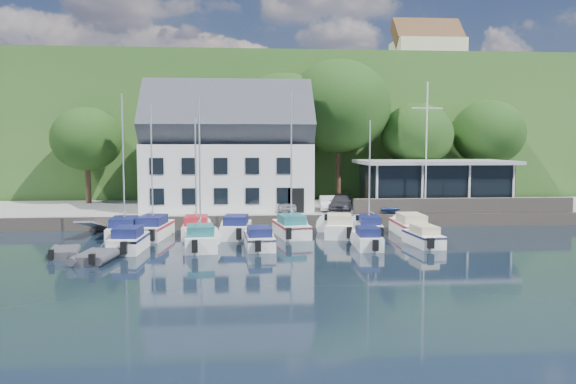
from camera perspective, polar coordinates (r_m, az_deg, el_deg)
The scene contains 36 objects.
ground at distance 33.31m, azimuth 5.39°, elevation -6.44°, with size 180.00×180.00×0.00m, color black.
quay at distance 50.35m, azimuth 1.99°, elevation -1.98°, with size 60.00×13.00×1.00m, color gray.
quay_face at distance 43.96m, azimuth 2.94°, elevation -3.00°, with size 60.00×0.30×1.00m, color #706459.
hillside at distance 94.35m, azimuth -1.05°, elevation 5.80°, with size 160.00×75.00×16.00m, color #29521E.
field_patch at distance 103.52m, azimuth 3.17°, elevation 10.24°, with size 50.00×30.00×0.30m, color #5D6A35.
farmhouse at distance 89.62m, azimuth 13.94°, elevation 13.48°, with size 10.40×7.00×8.20m, color beige, non-canonical shape.
harbor_building at distance 48.70m, azimuth -6.08°, elevation 3.48°, with size 14.40×8.20×8.70m, color silver, non-canonical shape.
club_pavilion at distance 51.08m, azimuth 14.55°, elevation 0.84°, with size 13.20×7.20×4.10m, color black, non-canonical shape.
seawall at distance 47.26m, azimuth 17.47°, elevation -1.32°, with size 18.00×0.50×1.20m, color #706459.
gangway at distance 43.08m, azimuth -19.07°, elevation -4.10°, with size 1.20×6.00×1.40m, color silver, non-canonical shape.
car_silver at distance 46.34m, azimuth -0.53°, elevation -1.14°, with size 1.55×3.84×1.31m, color #B8B9BE.
car_white at distance 46.94m, azimuth 4.04°, elevation -1.14°, with size 1.28×3.68×1.21m, color silver.
car_dgrey at distance 46.53m, azimuth 5.38°, elevation -1.15°, with size 1.82×4.48×1.30m, color #313035.
car_blue at distance 46.69m, azimuth 9.70°, elevation -1.25°, with size 1.36×3.44×1.18m, color navy.
flagpole at distance 46.56m, azimuth 13.87°, elevation 4.40°, with size 2.51×0.20×10.48m, color silver, non-canonical shape.
tree_0 at distance 55.55m, azimuth -19.71°, elevation 3.53°, with size 6.56×6.56×8.96m, color #14330F, non-canonical shape.
tree_1 at distance 53.70m, azimuth -10.35°, elevation 4.27°, with size 7.34×7.34×10.02m, color #14330F, non-canonical shape.
tree_2 at distance 54.46m, azimuth -0.36°, elevation 5.57°, with size 9.02×9.02×12.33m, color #14330F, non-canonical shape.
tree_3 at distance 54.82m, azimuth 5.16°, elevation 6.23°, with size 9.98×9.98×13.64m, color #14330F, non-canonical shape.
tree_4 at distance 56.06m, azimuth 12.95°, elevation 3.98°, with size 6.95×6.95×9.50m, color #14330F, non-canonical shape.
tree_5 at distance 59.85m, azimuth 19.67°, elevation 4.07°, with size 7.25×7.25×9.91m, color #14330F, non-canonical shape.
boat_r1_0 at distance 40.26m, azimuth -16.37°, elevation 1.88°, with size 2.11×6.84×9.11m, color white, non-canonical shape.
boat_r1_1 at distance 40.10m, azimuth -13.66°, elevation 2.25°, with size 2.08×6.88×9.55m, color white, non-canonical shape.
boat_r1_2 at distance 39.87m, azimuth -9.36°, elevation 1.98°, with size 2.01×6.19×9.10m, color white, non-canonical shape.
boat_r1_3 at distance 39.65m, azimuth -5.29°, elevation -3.46°, with size 2.02×5.80×1.57m, color white, non-canonical shape.
boat_r1_4 at distance 39.50m, azimuth 0.34°, elevation 2.33°, with size 2.06×6.36×9.53m, color white, non-canonical shape.
boat_r1_5 at distance 40.16m, azimuth 5.17°, elevation -3.35°, with size 2.18×5.77×1.57m, color white, non-canonical shape.
boat_r1_6 at distance 40.89m, azimuth 8.28°, elevation 1.55°, with size 1.84×6.27×8.37m, color white, non-canonical shape.
boat_r1_7 at distance 41.50m, azimuth 12.28°, elevation -3.20°, with size 2.08×7.05×1.55m, color white, non-canonical shape.
boat_r2_0 at distance 35.76m, azimuth -15.87°, elevation -4.59°, with size 1.92×5.29×1.51m, color white, non-canonical shape.
boat_r2_1 at distance 34.87m, azimuth -8.95°, elevation 1.90°, with size 2.12×5.33×9.50m, color white, non-canonical shape.
boat_r2_2 at distance 35.50m, azimuth -2.94°, elevation -4.60°, with size 1.85×5.62×1.37m, color white, non-canonical shape.
boat_r2_3 at distance 35.81m, azimuth 8.05°, elevation -4.57°, with size 1.64×5.05×1.35m, color white, non-canonical shape.
boat_r2_4 at distance 37.33m, azimuth 13.59°, elevation -4.27°, with size 1.64×5.41×1.35m, color white, non-canonical shape.
dinghy_0 at distance 35.23m, azimuth -21.79°, elevation -5.58°, with size 1.77×2.95×0.69m, color #36363B, non-canonical shape.
dinghy_1 at distance 33.03m, azimuth -18.95°, elevation -6.11°, with size 1.97×3.28×0.77m, color #36363B, non-canonical shape.
Camera 1 is at (-5.63, -32.17, 6.55)m, focal length 35.00 mm.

